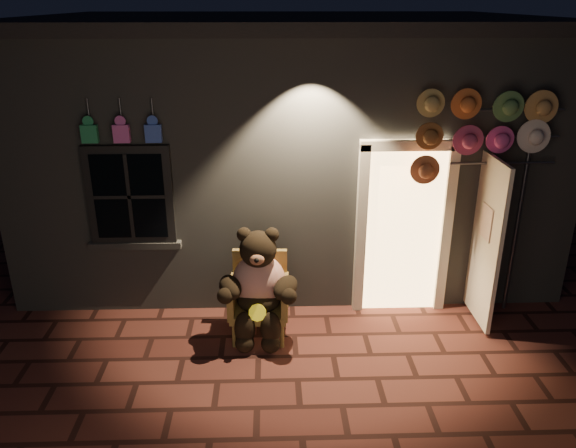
{
  "coord_description": "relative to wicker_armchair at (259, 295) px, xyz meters",
  "views": [
    {
      "loc": [
        -0.26,
        -4.8,
        3.69
      ],
      "look_at": [
        -0.07,
        1.0,
        1.35
      ],
      "focal_mm": 35.0,
      "sensor_mm": 36.0,
      "label": 1
    }
  ],
  "objects": [
    {
      "name": "wicker_armchair",
      "position": [
        0.0,
        0.0,
        0.0
      ],
      "size": [
        0.7,
        0.63,
        0.97
      ],
      "rotation": [
        0.0,
        0.0,
        -0.05
      ],
      "color": "olive",
      "rests_on": "ground"
    },
    {
      "name": "ground",
      "position": [
        0.4,
        -0.95,
        -0.49
      ],
      "size": [
        60.0,
        60.0,
        0.0
      ],
      "primitive_type": "plane",
      "color": "brown",
      "rests_on": "ground"
    },
    {
      "name": "hat_rack",
      "position": [
        2.48,
        0.33,
        1.83
      ],
      "size": [
        1.69,
        0.22,
        2.76
      ],
      "color": "#59595E",
      "rests_on": "ground"
    },
    {
      "name": "teddy_bear",
      "position": [
        -0.0,
        -0.13,
        0.19
      ],
      "size": [
        0.98,
        0.77,
        1.35
      ],
      "rotation": [
        0.0,
        0.0,
        -0.05
      ],
      "color": "#AD2912",
      "rests_on": "ground"
    },
    {
      "name": "shop_building",
      "position": [
        0.41,
        3.04,
        1.25
      ],
      "size": [
        7.3,
        5.95,
        3.51
      ],
      "color": "slate",
      "rests_on": "ground"
    }
  ]
}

